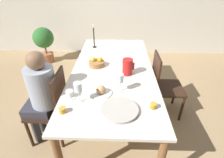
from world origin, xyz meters
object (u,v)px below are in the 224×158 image
at_px(bread_plate, 101,91).
at_px(person_seated, 41,92).
at_px(chair_person_side, 52,106).
at_px(chair_opposite, 163,84).
at_px(red_pitcher, 128,67).
at_px(wine_glass_juice, 78,88).
at_px(potted_plant, 44,41).
at_px(candlestick_tall, 94,39).
at_px(jam_jar_amber, 63,110).
at_px(jam_jar_red, 153,105).
at_px(teacup_near_person, 70,94).
at_px(wine_glass_water, 120,79).
at_px(serving_tray, 120,110).
at_px(fruit_bowl, 97,63).

bearing_deg(bread_plate, person_seated, 172.19).
height_order(chair_person_side, chair_opposite, same).
bearing_deg(chair_opposite, red_pitcher, -69.33).
relative_size(wine_glass_juice, potted_plant, 0.27).
distance_m(chair_person_side, candlestick_tall, 1.28).
height_order(red_pitcher, bread_plate, red_pitcher).
distance_m(jam_jar_amber, jam_jar_red, 0.82).
distance_m(teacup_near_person, jam_jar_amber, 0.23).
xyz_separation_m(chair_person_side, candlestick_tall, (0.37, 1.15, 0.42)).
bearing_deg(wine_glass_juice, candlestick_tall, 90.83).
bearing_deg(teacup_near_person, potted_plant, 116.91).
bearing_deg(wine_glass_water, jam_jar_red, -39.29).
distance_m(wine_glass_juice, jam_jar_red, 0.71).
relative_size(chair_opposite, potted_plant, 1.16).
relative_size(red_pitcher, wine_glass_juice, 0.91).
height_order(serving_tray, fruit_bowl, fruit_bowl).
distance_m(jam_jar_amber, candlestick_tall, 1.55).
bearing_deg(person_seated, chair_person_side, -84.92).
relative_size(bread_plate, potted_plant, 0.28).
bearing_deg(wine_glass_water, potted_plant, 127.18).
relative_size(red_pitcher, jam_jar_red, 3.09).
xyz_separation_m(chair_opposite, candlestick_tall, (-1.02, 0.65, 0.42)).
distance_m(wine_glass_water, fruit_bowl, 0.65).
relative_size(wine_glass_water, fruit_bowl, 1.00).
height_order(chair_person_side, wine_glass_water, wine_glass_water).
distance_m(teacup_near_person, potted_plant, 2.59).
height_order(jam_jar_amber, jam_jar_red, same).
bearing_deg(jam_jar_red, potted_plant, 128.88).
xyz_separation_m(red_pitcher, fruit_bowl, (-0.39, 0.21, -0.06)).
bearing_deg(chair_person_side, chair_opposite, -70.25).
distance_m(candlestick_tall, potted_plant, 1.64).
xyz_separation_m(red_pitcher, jam_jar_amber, (-0.60, -0.69, -0.07)).
bearing_deg(chair_opposite, teacup_near_person, -59.06).
distance_m(jam_jar_red, candlestick_tall, 1.63).
distance_m(person_seated, jam_jar_red, 1.22).
bearing_deg(wine_glass_juice, fruit_bowl, 83.51).
distance_m(chair_person_side, jam_jar_red, 1.17).
relative_size(red_pitcher, wine_glass_water, 0.96).
height_order(red_pitcher, fruit_bowl, red_pitcher).
distance_m(red_pitcher, serving_tray, 0.67).
relative_size(wine_glass_water, wine_glass_juice, 0.95).
bearing_deg(chair_opposite, fruit_bowl, -90.76).
relative_size(chair_opposite, red_pitcher, 4.66).
relative_size(red_pitcher, serving_tray, 0.58).
bearing_deg(wine_glass_juice, jam_jar_red, -5.54).
xyz_separation_m(wine_glass_water, potted_plant, (-1.66, 2.18, -0.41)).
distance_m(chair_opposite, jam_jar_amber, 1.46).
bearing_deg(chair_opposite, serving_tray, -35.51).
height_order(chair_opposite, jam_jar_red, chair_opposite).
height_order(wine_glass_water, potted_plant, wine_glass_water).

